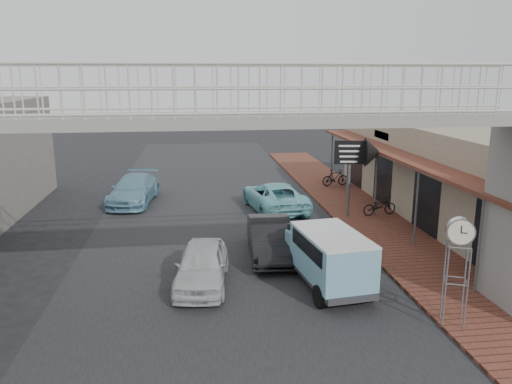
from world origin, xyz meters
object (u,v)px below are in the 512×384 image
object	(u,v)px
angkot_van	(329,252)
dark_sedan	(270,238)
angkot_curb	(275,196)
motorcycle_far	(335,178)
white_hatchback	(202,265)
angkot_far	(134,190)
motorcycle_near	(379,206)
street_clock	(460,236)
arrow_sign	(370,153)

from	to	relation	value
angkot_van	dark_sedan	bearing A→B (deg)	107.50
angkot_curb	angkot_van	bearing A→B (deg)	83.22
angkot_van	motorcycle_far	xyz separation A→B (m)	(3.95, 12.92, -0.54)
white_hatchback	motorcycle_far	world-z (taller)	white_hatchback
angkot_far	motorcycle_far	world-z (taller)	angkot_far
white_hatchback	dark_sedan	bearing A→B (deg)	48.61
angkot_curb	angkot_far	xyz separation A→B (m)	(-6.57, 2.17, 0.01)
angkot_far	angkot_curb	bearing A→B (deg)	-10.82
angkot_far	motorcycle_near	distance (m)	11.62
dark_sedan	angkot_van	xyz separation A→B (m)	(1.29, -2.81, 0.44)
motorcycle_near	angkot_far	bearing A→B (deg)	61.25
street_clock	angkot_far	bearing A→B (deg)	145.59
dark_sedan	street_clock	xyz separation A→B (m)	(3.71, -5.49, 1.71)
street_clock	motorcycle_near	bearing A→B (deg)	101.03
angkot_van	arrow_sign	xyz separation A→B (m)	(3.63, 6.85, 1.76)
white_hatchback	street_clock	size ratio (longest dim) A/B	1.33
angkot_curb	motorcycle_far	size ratio (longest dim) A/B	3.11
motorcycle_near	street_clock	distance (m)	9.98
angkot_far	street_clock	size ratio (longest dim) A/B	1.68
white_hatchback	dark_sedan	size ratio (longest dim) A/B	0.92
motorcycle_near	street_clock	size ratio (longest dim) A/B	0.57
white_hatchback	street_clock	world-z (taller)	street_clock
white_hatchback	dark_sedan	distance (m)	3.19
street_clock	angkot_curb	bearing A→B (deg)	124.32
angkot_curb	motorcycle_near	world-z (taller)	angkot_curb
dark_sedan	white_hatchback	bearing A→B (deg)	-134.83
dark_sedan	motorcycle_far	size ratio (longest dim) A/B	2.62
motorcycle_near	arrow_sign	xyz separation A→B (m)	(-0.59, -0.11, 2.35)
angkot_curb	street_clock	world-z (taller)	street_clock
motorcycle_far	arrow_sign	size ratio (longest dim) A/B	0.44
motorcycle_far	arrow_sign	bearing A→B (deg)	169.37
motorcycle_far	street_clock	world-z (taller)	street_clock
dark_sedan	angkot_far	distance (m)	9.72
motorcycle_near	motorcycle_far	bearing A→B (deg)	-6.49
white_hatchback	street_clock	distance (m)	7.17
angkot_curb	motorcycle_near	size ratio (longest dim) A/B	3.01
angkot_curb	white_hatchback	bearing A→B (deg)	58.53
motorcycle_far	street_clock	size ratio (longest dim) A/B	0.55
angkot_curb	arrow_sign	xyz separation A→B (m)	(3.78, -1.85, 2.21)
white_hatchback	arrow_sign	bearing A→B (deg)	46.98
motorcycle_far	white_hatchback	bearing A→B (deg)	140.52
motorcycle_near	arrow_sign	world-z (taller)	arrow_sign
angkot_curb	street_clock	distance (m)	11.79
arrow_sign	motorcycle_near	bearing A→B (deg)	18.49
motorcycle_near	arrow_sign	size ratio (longest dim) A/B	0.46
dark_sedan	arrow_sign	size ratio (longest dim) A/B	1.16
angkot_curb	angkot_van	distance (m)	8.71
motorcycle_near	street_clock	world-z (taller)	street_clock
dark_sedan	motorcycle_far	bearing A→B (deg)	65.92
motorcycle_far	street_clock	bearing A→B (deg)	166.82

